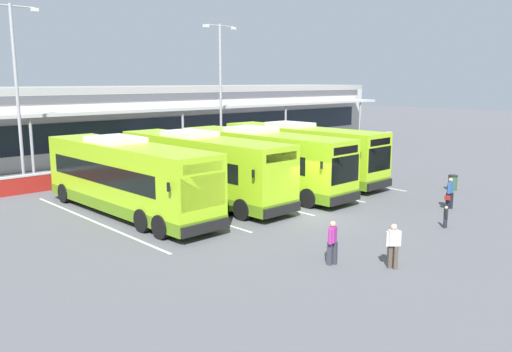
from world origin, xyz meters
The scene contains 19 objects.
ground_plane centered at (0.00, 0.00, 0.00)m, with size 200.00×200.00×0.00m, color #56565B.
terminal_building centered at (0.00, 26.91, 3.01)m, with size 70.00×13.00×6.00m.
red_barrier_wall centered at (0.00, 14.50, 0.56)m, with size 60.00×0.40×1.10m.
coach_bus_leftmost centered at (-6.49, 6.08, 1.79)m, with size 3.06×12.20×3.78m.
coach_bus_left_centre centered at (-2.02, 5.99, 1.79)m, with size 3.06×12.20×3.78m.
coach_bus_centre centered at (2.08, 5.43, 1.79)m, with size 3.06×12.20×3.78m.
coach_bus_right_centre centered at (6.43, 6.29, 1.79)m, with size 3.06×12.20×3.78m.
bay_stripe_far_west centered at (-8.40, 6.00, 0.00)m, with size 0.14×13.00×0.01m, color silver.
bay_stripe_west centered at (-4.20, 6.00, 0.00)m, with size 0.14×13.00×0.01m, color silver.
bay_stripe_mid_west centered at (0.00, 6.00, 0.00)m, with size 0.14×13.00×0.01m, color silver.
bay_stripe_centre centered at (4.20, 6.00, 0.00)m, with size 0.14×13.00×0.01m, color silver.
bay_stripe_mid_east centered at (8.40, 6.00, 0.00)m, with size 0.14×13.00×0.01m, color silver.
pedestrian_with_handbag centered at (6.15, -4.29, 0.86)m, with size 0.64×0.32×1.62m.
pedestrian_in_dark_coat centered at (-3.55, -7.10, 0.87)m, with size 0.48×0.42×1.62m.
pedestrian_child centered at (2.64, -5.89, 0.54)m, with size 0.29×0.27×1.00m.
pedestrian_near_bin centered at (-4.81, -5.41, 0.87)m, with size 0.53×0.32×1.62m.
lamp_post_west centered at (-7.82, 16.53, 6.29)m, with size 3.24×0.28×11.00m.
lamp_post_centre centered at (8.42, 16.98, 6.29)m, with size 3.24×0.28×11.00m.
litter_bin centered at (10.66, -2.23, 0.47)m, with size 0.54×0.54×0.93m.
Camera 1 is at (-19.01, -16.59, 6.53)m, focal length 36.55 mm.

